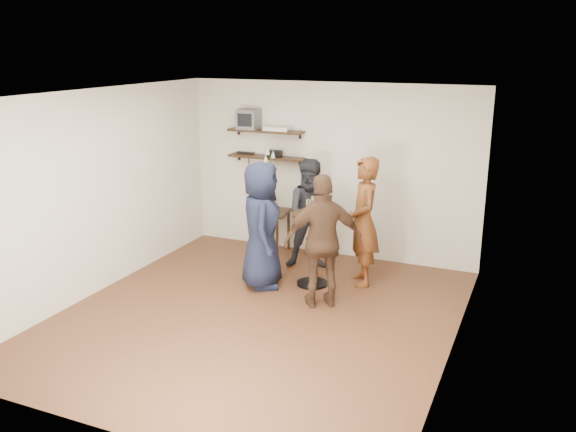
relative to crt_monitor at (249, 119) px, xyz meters
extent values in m
cube|color=#452A16|center=(1.28, -2.38, -2.04)|extent=(4.50, 5.00, 0.04)
cube|color=white|center=(1.28, -2.38, 0.60)|extent=(4.50, 5.00, 0.04)
cube|color=beige|center=(1.28, 0.15, -0.72)|extent=(4.50, 0.04, 2.60)
cube|color=beige|center=(1.28, -4.89, -0.72)|extent=(4.50, 0.04, 2.60)
cube|color=beige|center=(-0.99, -2.38, -0.72)|extent=(0.04, 5.00, 2.60)
cube|color=beige|center=(3.55, -2.38, -0.72)|extent=(0.04, 5.00, 2.60)
cube|color=black|center=(0.28, 0.00, -0.17)|extent=(1.20, 0.25, 0.04)
cube|color=black|center=(0.28, 0.00, -0.57)|extent=(1.20, 0.25, 0.04)
cube|color=#59595B|center=(0.00, 0.00, 0.00)|extent=(0.32, 0.30, 0.30)
cube|color=silver|center=(0.48, 0.00, -0.12)|extent=(0.40, 0.24, 0.06)
cube|color=black|center=(0.43, 0.00, -0.50)|extent=(0.22, 0.10, 0.10)
cube|color=black|center=(-0.10, 0.05, -0.54)|extent=(0.30, 0.05, 0.03)
cube|color=black|center=(0.42, -0.17, -1.39)|extent=(0.62, 0.62, 0.04)
cylinder|color=black|center=(0.20, -0.39, -1.71)|extent=(0.04, 0.04, 0.61)
cylinder|color=black|center=(0.64, -0.39, -1.71)|extent=(0.04, 0.04, 0.61)
cylinder|color=black|center=(0.20, 0.04, -1.71)|extent=(0.04, 0.04, 0.61)
cylinder|color=black|center=(0.64, 0.04, -1.71)|extent=(0.04, 0.04, 0.61)
cylinder|color=silver|center=(0.42, -0.17, -1.21)|extent=(0.15, 0.15, 0.31)
cylinder|color=#2B621C|center=(0.40, -0.17, -0.89)|extent=(0.01, 0.07, 0.57)
cone|color=white|center=(0.36, -0.17, -0.55)|extent=(0.07, 0.09, 0.12)
cylinder|color=#2B621C|center=(0.44, -0.17, -0.86)|extent=(0.04, 0.06, 0.63)
cone|color=white|center=(0.47, -0.15, -0.48)|extent=(0.11, 0.13, 0.13)
cylinder|color=#2B621C|center=(0.42, -0.19, -0.83)|extent=(0.10, 0.09, 0.69)
cone|color=white|center=(0.42, -0.22, -0.42)|extent=(0.13, 0.13, 0.13)
cylinder|color=black|center=(1.52, -1.19, -1.04)|extent=(0.54, 0.54, 0.04)
cylinder|color=black|center=(1.52, -1.19, -1.53)|extent=(0.07, 0.07, 0.92)
cylinder|color=black|center=(1.52, -1.19, -2.00)|extent=(0.42, 0.42, 0.03)
cylinder|color=silver|center=(1.46, -1.21, -1.02)|extent=(0.06, 0.06, 0.00)
cylinder|color=silver|center=(1.46, -1.21, -0.98)|extent=(0.01, 0.01, 0.08)
cylinder|color=silver|center=(1.46, -1.21, -0.88)|extent=(0.06, 0.06, 0.10)
cylinder|color=#E6DA5E|center=(1.46, -1.21, -0.91)|extent=(0.06, 0.06, 0.06)
cylinder|color=silver|center=(1.57, -1.23, -1.02)|extent=(0.06, 0.06, 0.00)
cylinder|color=silver|center=(1.57, -1.23, -0.98)|extent=(0.01, 0.01, 0.09)
cylinder|color=silver|center=(1.57, -1.23, -0.88)|extent=(0.07, 0.07, 0.11)
cylinder|color=#E6DA5E|center=(1.57, -1.23, -0.90)|extent=(0.06, 0.06, 0.06)
cylinder|color=silver|center=(1.50, -1.13, -1.02)|extent=(0.06, 0.06, 0.00)
cylinder|color=silver|center=(1.50, -1.13, -0.97)|extent=(0.01, 0.01, 0.10)
cylinder|color=silver|center=(1.50, -1.13, -0.86)|extent=(0.07, 0.07, 0.12)
cylinder|color=#E6DA5E|center=(1.50, -1.13, -0.89)|extent=(0.07, 0.07, 0.06)
cylinder|color=silver|center=(1.55, -1.17, -1.02)|extent=(0.07, 0.07, 0.00)
cylinder|color=silver|center=(1.55, -1.17, -0.97)|extent=(0.01, 0.01, 0.10)
cylinder|color=silver|center=(1.55, -1.17, -0.86)|extent=(0.07, 0.07, 0.12)
cylinder|color=#E6DA5E|center=(1.55, -1.17, -0.89)|extent=(0.07, 0.07, 0.07)
imported|color=#A91315|center=(2.11, -0.86, -1.16)|extent=(0.67, 0.75, 1.72)
imported|color=black|center=(1.27, -0.56, -1.22)|extent=(0.94, 0.84, 1.59)
imported|color=black|center=(0.91, -1.48, -1.18)|extent=(0.84, 0.97, 1.68)
imported|color=#412A1C|center=(1.87, -1.76, -1.19)|extent=(1.04, 0.85, 1.65)
camera|label=1|loc=(4.26, -8.33, 1.11)|focal=38.00mm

